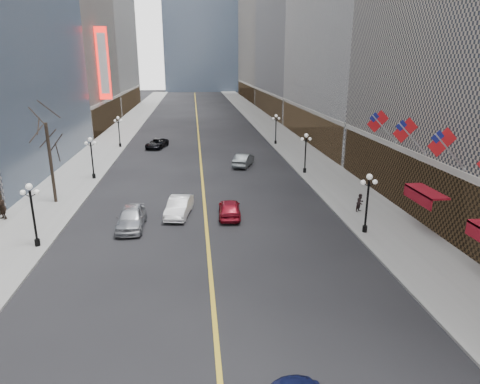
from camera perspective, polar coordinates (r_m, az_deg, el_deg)
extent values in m
cube|color=gray|center=(71.33, 5.90, 6.99)|extent=(6.00, 230.00, 0.15)
cube|color=gray|center=(71.04, -16.93, 6.30)|extent=(6.00, 230.00, 0.15)
cube|color=gold|center=(79.66, -5.61, 8.01)|extent=(0.25, 200.00, 0.02)
cube|color=#483B30|center=(35.06, 27.25, -1.22)|extent=(2.80, 41.00, 5.00)
cube|color=#483B30|center=(70.07, 9.87, 8.74)|extent=(2.80, 35.00, 5.00)
cube|color=gray|center=(109.70, 11.03, 22.84)|extent=(26.00, 40.00, 48.00)
cube|color=#483B30|center=(106.87, 4.28, 11.75)|extent=(2.80, 39.00, 5.00)
cube|color=gray|center=(151.97, 6.09, 24.01)|extent=(26.00, 46.00, 62.00)
cube|color=#483B30|center=(149.24, 1.26, 13.30)|extent=(2.80, 45.00, 5.00)
cube|color=#483B30|center=(88.04, -17.96, 9.84)|extent=(2.80, 29.00, 5.00)
cube|color=#483B30|center=(121.38, -14.83, 11.88)|extent=(2.80, 37.00, 5.00)
cylinder|color=black|center=(33.54, 16.29, -4.73)|extent=(0.36, 0.36, 0.50)
cylinder|color=black|center=(32.95, 16.55, -1.90)|extent=(0.16, 0.16, 4.00)
sphere|color=white|center=(32.31, 16.89, 1.96)|extent=(0.44, 0.44, 0.44)
sphere|color=white|center=(32.24, 16.09, 1.26)|extent=(0.36, 0.36, 0.36)
sphere|color=white|center=(32.58, 17.56, 1.30)|extent=(0.36, 0.36, 0.36)
cylinder|color=black|center=(49.82, 8.61, 2.87)|extent=(0.36, 0.36, 0.50)
cylinder|color=black|center=(49.42, 8.70, 4.84)|extent=(0.16, 0.16, 4.00)
sphere|color=white|center=(48.99, 8.82, 7.47)|extent=(0.44, 0.44, 0.44)
sphere|color=white|center=(48.95, 8.29, 7.01)|extent=(0.36, 0.36, 0.36)
sphere|color=white|center=(49.18, 9.31, 7.01)|extent=(0.36, 0.36, 0.36)
cylinder|color=black|center=(66.98, 4.76, 6.65)|extent=(0.36, 0.36, 0.50)
cylinder|color=black|center=(66.68, 4.80, 8.13)|extent=(0.16, 0.16, 4.00)
sphere|color=white|center=(66.37, 4.85, 10.09)|extent=(0.44, 0.44, 0.44)
sphere|color=white|center=(66.33, 4.45, 9.75)|extent=(0.36, 0.36, 0.36)
sphere|color=white|center=(66.50, 5.23, 9.75)|extent=(0.36, 0.36, 0.36)
cylinder|color=black|center=(33.03, -25.40, -6.10)|extent=(0.36, 0.36, 0.50)
cylinder|color=black|center=(32.43, -25.79, -3.24)|extent=(0.16, 0.16, 4.00)
sphere|color=white|center=(31.77, -26.32, 0.66)|extent=(0.44, 0.44, 0.44)
sphere|color=white|center=(32.04, -26.98, -0.06)|extent=(0.36, 0.36, 0.36)
sphere|color=white|center=(31.72, -25.46, -0.01)|extent=(0.36, 0.36, 0.36)
cylinder|color=black|center=(49.47, -18.90, 2.03)|extent=(0.36, 0.36, 0.50)
cylinder|color=black|center=(49.07, -19.09, 4.00)|extent=(0.16, 0.16, 4.00)
sphere|color=white|center=(48.64, -19.35, 6.64)|extent=(0.44, 0.44, 0.44)
sphere|color=white|center=(48.81, -19.83, 6.15)|extent=(0.36, 0.36, 0.36)
sphere|color=white|center=(48.61, -18.79, 6.21)|extent=(0.36, 0.36, 0.36)
cylinder|color=black|center=(66.72, -15.69, 6.03)|extent=(0.36, 0.36, 0.50)
cylinder|color=black|center=(66.43, -15.81, 7.51)|extent=(0.16, 0.16, 4.00)
sphere|color=white|center=(66.11, -15.97, 9.48)|extent=(0.44, 0.44, 0.44)
sphere|color=white|center=(66.24, -16.33, 9.11)|extent=(0.36, 0.36, 0.36)
sphere|color=white|center=(66.09, -15.55, 9.16)|extent=(0.36, 0.36, 0.36)
cylinder|color=#B2B2B7|center=(31.06, 26.22, 4.81)|extent=(2.49, 0.12, 2.49)
cube|color=red|center=(30.60, 25.34, 6.01)|extent=(1.94, 0.04, 1.94)
cube|color=navy|center=(30.37, 24.86, 6.68)|extent=(0.88, 0.06, 0.88)
cylinder|color=#B2B2B7|center=(35.30, 22.01, 6.61)|extent=(2.49, 0.12, 2.49)
cube|color=red|center=(34.90, 21.17, 7.69)|extent=(1.94, 0.04, 1.94)
cube|color=navy|center=(34.70, 20.71, 8.27)|extent=(0.88, 0.06, 0.88)
cylinder|color=#B2B2B7|center=(39.73, 18.69, 8.00)|extent=(2.49, 0.12, 2.49)
cube|color=red|center=(39.37, 17.90, 8.96)|extent=(1.94, 0.04, 1.94)
cube|color=navy|center=(39.19, 17.48, 9.48)|extent=(0.88, 0.06, 0.88)
cube|color=maroon|center=(34.62, 23.59, 0.09)|extent=(1.40, 4.00, 0.15)
cube|color=maroon|center=(34.41, 22.57, -0.58)|extent=(0.10, 4.00, 0.90)
cube|color=red|center=(80.13, -17.77, 15.98)|extent=(2.00, 0.50, 12.00)
cube|color=white|center=(80.12, -17.74, 15.98)|extent=(1.40, 0.55, 10.00)
cylinder|color=#2D231C|center=(41.66, -23.90, 3.53)|extent=(0.28, 0.28, 7.20)
imported|color=#B0B2B8|center=(34.20, -14.31, -3.32)|extent=(2.03, 5.04, 1.72)
imported|color=white|center=(36.12, -8.14, -1.96)|extent=(2.45, 4.99, 1.57)
imported|color=black|center=(65.18, -11.03, 6.37)|extent=(3.56, 5.46, 1.40)
imported|color=maroon|center=(35.50, -1.41, -2.19)|extent=(2.03, 4.53, 1.51)
imported|color=#52585A|center=(52.77, 0.47, 4.30)|extent=(3.27, 5.09, 1.58)
imported|color=black|center=(37.73, 15.73, -1.38)|extent=(0.87, 0.76, 1.57)
imported|color=black|center=(39.67, -29.12, -2.00)|extent=(1.48, 1.27, 1.64)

